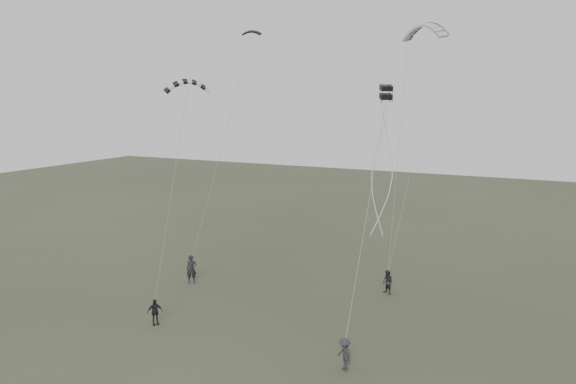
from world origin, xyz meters
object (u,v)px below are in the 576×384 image
at_px(flyer_left, 192,269).
at_px(kite_pale_large, 424,25).
at_px(flyer_right, 388,282).
at_px(kite_dark_small, 252,31).
at_px(flyer_center, 155,312).
at_px(kite_box, 386,92).
at_px(kite_striped, 187,81).
at_px(flyer_far, 345,354).

bearing_deg(flyer_left, kite_pale_large, -8.61).
xyz_separation_m(flyer_right, kite_pale_large, (0.72, 4.48, 16.93)).
distance_m(flyer_right, kite_dark_small, 20.70).
xyz_separation_m(flyer_left, flyer_center, (2.46, -6.99, -0.23)).
bearing_deg(kite_box, flyer_center, 170.78).
distance_m(flyer_right, kite_pale_large, 17.53).
distance_m(flyer_center, kite_striped, 14.55).
distance_m(flyer_left, flyer_right, 13.59).
bearing_deg(kite_box, kite_striped, 143.83).
xyz_separation_m(flyer_far, kite_pale_large, (-0.40, 15.64, 16.94)).
relative_size(flyer_far, kite_dark_small, 1.11).
bearing_deg(kite_striped, kite_pale_large, -5.62).
relative_size(flyer_left, kite_pale_large, 0.57).
bearing_deg(flyer_far, kite_striped, -168.11).
relative_size(flyer_left, flyer_far, 1.25).
relative_size(kite_striped, kite_box, 4.14).
relative_size(flyer_right, kite_pale_large, 0.46).
xyz_separation_m(flyer_right, kite_box, (1.37, -6.33, 12.37)).
xyz_separation_m(flyer_center, flyer_far, (11.69, -0.33, 0.03)).
xyz_separation_m(kite_striped, kite_box, (13.57, -1.49, -0.74)).
bearing_deg(kite_pale_large, kite_dark_small, -142.82).
bearing_deg(kite_dark_small, flyer_center, -104.07).
height_order(flyer_right, kite_pale_large, kite_pale_large).
relative_size(flyer_right, kite_striped, 0.56).
distance_m(flyer_left, flyer_far, 15.93).
height_order(kite_dark_small, kite_box, kite_dark_small).
bearing_deg(flyer_center, flyer_right, -6.01).
bearing_deg(kite_pale_large, kite_striped, -115.68).
xyz_separation_m(flyer_center, kite_striped, (-1.63, 6.00, 13.15)).
bearing_deg(flyer_left, kite_striped, -89.72).
distance_m(flyer_center, kite_dark_small, 21.66).
xyz_separation_m(flyer_left, kite_striped, (0.83, -0.99, 12.92)).
height_order(kite_dark_small, kite_pale_large, kite_pale_large).
xyz_separation_m(kite_pale_large, kite_striped, (-12.92, -9.32, -3.82)).
relative_size(kite_pale_large, kite_striped, 1.22).
bearing_deg(kite_striped, kite_box, -47.70).
bearing_deg(flyer_far, kite_pale_large, 128.75).
bearing_deg(kite_dark_small, kite_box, -53.08).
xyz_separation_m(flyer_center, kite_pale_large, (11.29, 15.32, 16.97)).
bearing_deg(flyer_left, flyer_far, -67.13).
xyz_separation_m(kite_dark_small, kite_box, (13.01, -8.92, -4.55)).
height_order(flyer_right, kite_striped, kite_striped).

